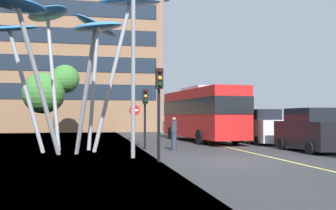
# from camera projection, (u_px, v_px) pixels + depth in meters

# --- Properties ---
(ground) EXTENTS (120.00, 240.00, 0.10)m
(ground) POSITION_uv_depth(u_px,v_px,m) (215.00, 163.00, 15.17)
(ground) COLOR #38383A
(red_bus) EXTENTS (3.53, 10.66, 3.88)m
(red_bus) POSITION_uv_depth(u_px,v_px,m) (201.00, 112.00, 27.43)
(red_bus) COLOR red
(red_bus) RESTS_ON ground
(leaf_sculpture) EXTENTS (9.35, 9.71, 8.19)m
(leaf_sculpture) POSITION_uv_depth(u_px,v_px,m) (73.00, 27.00, 19.01)
(leaf_sculpture) COLOR #9EA0A5
(leaf_sculpture) RESTS_ON ground
(traffic_light_kerb_near) EXTENTS (0.28, 0.42, 3.67)m
(traffic_light_kerb_near) POSITION_uv_depth(u_px,v_px,m) (159.00, 94.00, 15.09)
(traffic_light_kerb_near) COLOR black
(traffic_light_kerb_near) RESTS_ON ground
(traffic_light_kerb_far) EXTENTS (0.28, 0.42, 3.27)m
(traffic_light_kerb_far) POSITION_uv_depth(u_px,v_px,m) (145.00, 106.00, 21.00)
(traffic_light_kerb_far) COLOR black
(traffic_light_kerb_far) RESTS_ON ground
(car_parked_mid) EXTENTS (2.03, 4.48, 2.21)m
(car_parked_mid) POSITION_uv_depth(u_px,v_px,m) (311.00, 131.00, 19.50)
(car_parked_mid) COLOR black
(car_parked_mid) RESTS_ON ground
(car_parked_far) EXTENTS (1.96, 4.27, 2.23)m
(car_parked_far) POSITION_uv_depth(u_px,v_px,m) (262.00, 128.00, 24.87)
(car_parked_far) COLOR silver
(car_parked_far) RESTS_ON ground
(car_side_street) EXTENTS (2.01, 4.03, 2.31)m
(car_side_street) POSITION_uv_depth(u_px,v_px,m) (224.00, 125.00, 30.82)
(car_side_street) COLOR gold
(car_side_street) RESTS_ON ground
(car_far_side) EXTENTS (2.02, 4.14, 2.30)m
(car_far_side) POSITION_uv_depth(u_px,v_px,m) (203.00, 124.00, 37.04)
(car_far_side) COLOR #2D5138
(car_far_side) RESTS_ON ground
(street_lamp) EXTENTS (1.77, 0.44, 7.31)m
(street_lamp) POSITION_uv_depth(u_px,v_px,m) (143.00, 50.00, 16.75)
(street_lamp) COLOR gray
(street_lamp) RESTS_ON ground
(tree_pavement_near) EXTENTS (4.95, 4.15, 6.55)m
(tree_pavement_near) POSITION_uv_depth(u_px,v_px,m) (47.00, 91.00, 34.46)
(tree_pavement_near) COLOR brown
(tree_pavement_near) RESTS_ON ground
(pedestrian) EXTENTS (0.34, 0.34, 1.75)m
(pedestrian) POSITION_uv_depth(u_px,v_px,m) (174.00, 134.00, 20.19)
(pedestrian) COLOR #2D3342
(pedestrian) RESTS_ON ground
(no_entry_sign) EXTENTS (0.60, 0.12, 2.43)m
(no_entry_sign) POSITION_uv_depth(u_px,v_px,m) (134.00, 119.00, 21.38)
(no_entry_sign) COLOR gray
(no_entry_sign) RESTS_ON ground
(backdrop_building) EXTENTS (24.44, 13.59, 21.68)m
(backdrop_building) POSITION_uv_depth(u_px,v_px,m) (58.00, 45.00, 48.68)
(backdrop_building) COLOR #936B4C
(backdrop_building) RESTS_ON ground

